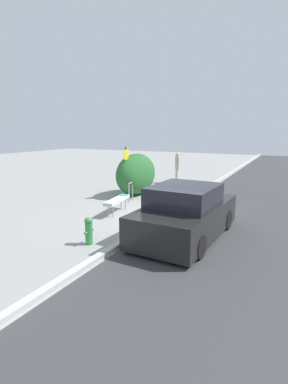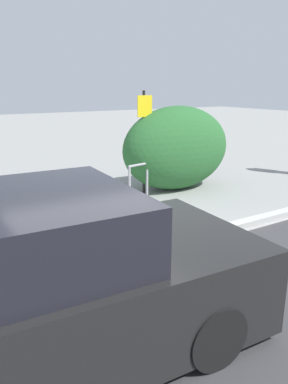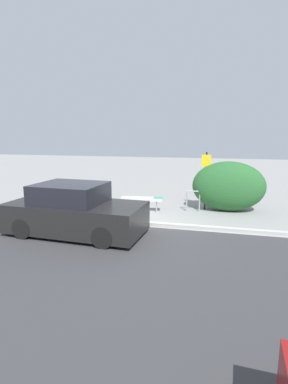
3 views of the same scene
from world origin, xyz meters
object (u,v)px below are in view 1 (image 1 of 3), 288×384
(fire_hydrant, at_px, (89,230))
(pedestrian, at_px, (177,167))
(parked_car_near, at_px, (186,214))
(bench, at_px, (117,200))
(bike_rack, at_px, (131,190))
(sign_post, at_px, (126,168))

(fire_hydrant, bearing_deg, pedestrian, 7.25)
(parked_car_near, bearing_deg, pedestrian, 25.16)
(pedestrian, bearing_deg, parked_car_near, -170.99)
(bench, xyz_separation_m, parked_car_near, (-1.29, -3.12, 0.20))
(bike_rack, distance_m, fire_hydrant, 5.17)
(bench, distance_m, parked_car_near, 3.38)
(fire_hydrant, xyz_separation_m, pedestrian, (10.12, 1.29, 0.54))
(sign_post, xyz_separation_m, fire_hydrant, (-5.38, -1.96, -0.98))
(bench, bearing_deg, sign_post, 15.07)
(bike_rack, bearing_deg, parked_car_near, -131.61)
(sign_post, relative_size, fire_hydrant, 3.01)
(parked_car_near, bearing_deg, sign_post, 51.23)
(bike_rack, xyz_separation_m, pedestrian, (5.17, -0.20, 0.45))
(bike_rack, relative_size, sign_post, 0.36)
(bench, bearing_deg, fire_hydrant, -169.73)
(sign_post, relative_size, pedestrian, 1.30)
(parked_car_near, bearing_deg, bike_rack, 51.32)
(bike_rack, relative_size, fire_hydrant, 1.08)
(bench, distance_m, bike_rack, 2.00)
(parked_car_near, bearing_deg, fire_hydrant, 131.77)
(pedestrian, bearing_deg, fire_hydrant, 174.03)
(sign_post, bearing_deg, parked_car_near, -131.70)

